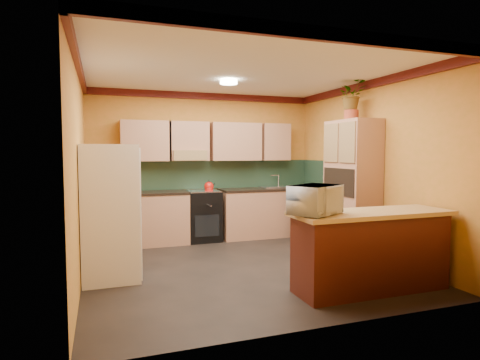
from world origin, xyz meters
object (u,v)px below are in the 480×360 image
Objects in this scene: stove at (203,216)px; breakfast_bar at (371,253)px; fridge at (110,213)px; pantry at (352,188)px; microwave at (315,200)px; base_cabinets_back at (236,215)px.

stove reaches higher than breakfast_bar.
fridge is 0.94× the size of breakfast_bar.
pantry is at bearing -41.18° from stove.
pantry is at bearing 1.31° from fridge.
microwave is at bearing -33.84° from fridge.
fridge is 3.61m from pantry.
microwave is (2.10, -1.41, 0.24)m from fridge.
pantry reaches higher than fridge.
breakfast_bar is at bearing -79.84° from base_cabinets_back.
breakfast_bar is (1.20, -3.21, -0.02)m from stove.
pantry is 1.17× the size of breakfast_bar.
stove is 0.43× the size of pantry.
fridge is 2.94× the size of microwave.
stove is 0.54× the size of fridge.
microwave is at bearing -135.16° from pantry.
pantry reaches higher than microwave.
microwave reaches higher than stove.
base_cabinets_back is at bearing 100.16° from breakfast_bar.
base_cabinets_back is 6.31× the size of microwave.
microwave reaches higher than base_cabinets_back.
base_cabinets_back is 2.92m from fridge.
pantry is 2.12m from microwave.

